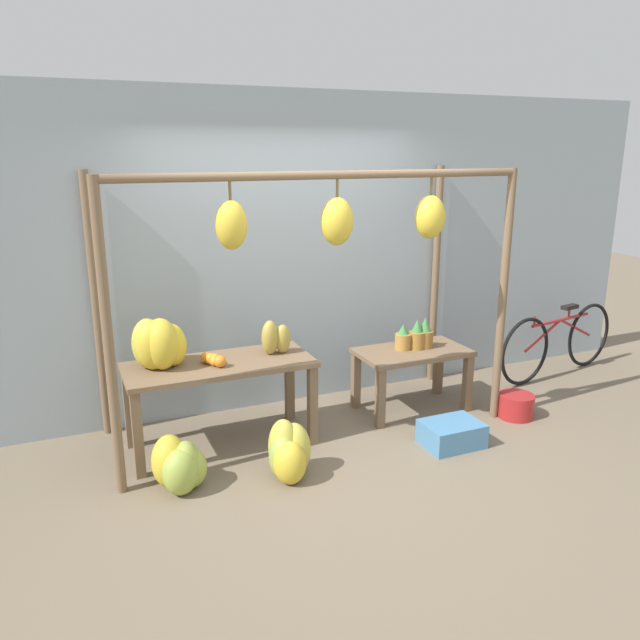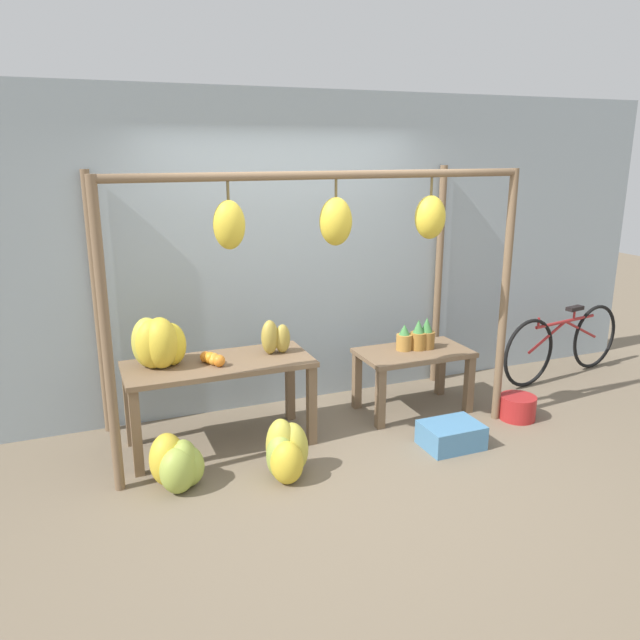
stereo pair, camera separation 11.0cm
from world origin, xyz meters
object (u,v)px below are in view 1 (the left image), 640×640
object	(u,v)px
banana_pile_on_table	(159,344)
fruit_crate_white	(452,434)
banana_pile_ground_right	(288,453)
blue_bucket	(516,406)
pineapple_cluster	(416,336)
banana_pile_ground_left	(181,466)
papaya_pile	(275,338)
parked_bicycle	(559,341)
orange_pile	(213,360)

from	to	relation	value
banana_pile_on_table	fruit_crate_white	bearing A→B (deg)	-20.51
banana_pile_on_table	banana_pile_ground_right	world-z (taller)	banana_pile_on_table
fruit_crate_white	blue_bucket	bearing A→B (deg)	15.54
pineapple_cluster	banana_pile_ground_left	size ratio (longest dim) A/B	0.74
pineapple_cluster	banana_pile_ground_right	bearing A→B (deg)	-153.71
banana_pile_ground_left	papaya_pile	xyz separation A→B (m)	(0.91, 0.58, 0.66)
blue_bucket	parked_bicycle	size ratio (longest dim) A/B	0.18
pineapple_cluster	papaya_pile	xyz separation A→B (m)	(-1.35, -0.03, 0.16)
orange_pile	banana_pile_ground_right	world-z (taller)	orange_pile
pineapple_cluster	papaya_pile	size ratio (longest dim) A/B	1.26
banana_pile_ground_right	fruit_crate_white	size ratio (longest dim) A/B	0.98
banana_pile_ground_left	papaya_pile	distance (m)	1.26
fruit_crate_white	banana_pile_ground_right	bearing A→B (deg)	178.15
banana_pile_ground_left	papaya_pile	world-z (taller)	papaya_pile
orange_pile	parked_bicycle	distance (m)	3.73
pineapple_cluster	fruit_crate_white	size ratio (longest dim) A/B	0.77
banana_pile_on_table	blue_bucket	world-z (taller)	banana_pile_on_table
banana_pile_ground_left	fruit_crate_white	world-z (taller)	banana_pile_ground_left
orange_pile	fruit_crate_white	world-z (taller)	orange_pile
banana_pile_on_table	parked_bicycle	xyz separation A→B (m)	(4.09, 0.13, -0.52)
orange_pile	fruit_crate_white	bearing A→B (deg)	-21.53
banana_pile_on_table	orange_pile	distance (m)	0.42
pineapple_cluster	orange_pile	bearing A→B (deg)	-176.86
banana_pile_on_table	orange_pile	xyz separation A→B (m)	(0.38, -0.11, -0.14)
banana_pile_on_table	banana_pile_ground_left	distance (m)	0.94
parked_bicycle	papaya_pile	size ratio (longest dim) A/B	6.13
pineapple_cluster	fruit_crate_white	bearing A→B (deg)	-99.25
banana_pile_ground_right	papaya_pile	xyz separation A→B (m)	(0.16, 0.72, 0.64)
parked_bicycle	pineapple_cluster	bearing A→B (deg)	-175.68
orange_pile	fruit_crate_white	size ratio (longest dim) A/B	0.49
pineapple_cluster	blue_bucket	world-z (taller)	pineapple_cluster
papaya_pile	banana_pile_ground_left	bearing A→B (deg)	-147.58
pineapple_cluster	papaya_pile	distance (m)	1.35
banana_pile_on_table	banana_pile_ground_right	distance (m)	1.27
pineapple_cluster	banana_pile_ground_left	bearing A→B (deg)	-164.98
blue_bucket	parked_bicycle	bearing A→B (deg)	31.86
blue_bucket	pineapple_cluster	bearing A→B (deg)	142.16
pineapple_cluster	banana_pile_ground_right	world-z (taller)	pineapple_cluster
orange_pile	papaya_pile	size ratio (longest dim) A/B	0.81
banana_pile_ground_right	orange_pile	bearing A→B (deg)	119.39
banana_pile_ground_left	parked_bicycle	bearing A→B (deg)	10.30
fruit_crate_white	papaya_pile	world-z (taller)	papaya_pile
banana_pile_ground_left	banana_pile_ground_right	distance (m)	0.75
banana_pile_ground_right	papaya_pile	size ratio (longest dim) A/B	1.61
banana_pile_ground_left	fruit_crate_white	bearing A→B (deg)	-5.03
orange_pile	fruit_crate_white	xyz separation A→B (m)	(1.74, -0.69, -0.65)
parked_bicycle	papaya_pile	xyz separation A→B (m)	(-3.18, -0.17, 0.47)
parked_bicycle	banana_pile_on_table	bearing A→B (deg)	-178.13
banana_pile_ground_left	blue_bucket	size ratio (longest dim) A/B	1.55
orange_pile	banana_pile_ground_right	size ratio (longest dim) A/B	0.50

